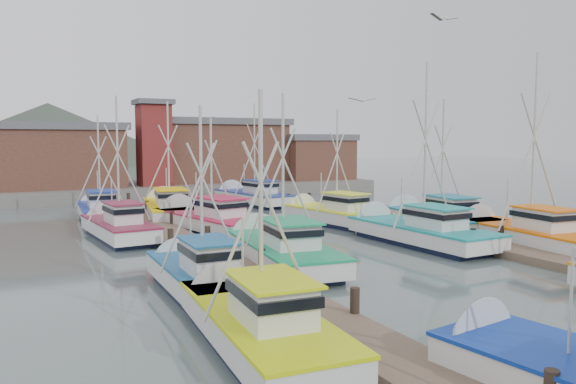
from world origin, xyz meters
name	(u,v)px	position (x,y,z in m)	size (l,w,h in m)	color
ground	(354,255)	(0.00, 0.00, 0.00)	(260.00, 260.00, 0.00)	#455351
dock_left	(195,249)	(-7.00, 4.04, 0.21)	(2.30, 46.00, 1.50)	brown
dock_right	(412,229)	(7.00, 4.04, 0.21)	(2.30, 46.00, 1.50)	brown
quay	(164,188)	(0.00, 37.00, 0.60)	(44.00, 16.00, 1.20)	slate
shed_left	(56,155)	(-11.00, 35.00, 4.34)	(12.72, 8.48, 6.20)	brown
shed_center	(216,149)	(6.00, 37.00, 4.69)	(14.84, 9.54, 6.90)	brown
shed_right	(314,156)	(17.00, 34.00, 3.84)	(8.48, 6.36, 5.20)	brown
lookout_tower	(154,142)	(-2.00, 33.00, 5.55)	(3.60, 3.60, 8.50)	maroon
distant_hills	(16,165)	(-12.76, 122.59, 0.00)	(175.00, 140.00, 42.00)	#3D473B
boat_2	(253,321)	(-9.47, -9.10, 0.68)	(3.26, 8.70, 7.76)	black
boat_4	(278,249)	(-4.30, -0.01, 0.68)	(4.15, 9.98, 8.68)	black
boat_5	(414,231)	(4.74, 1.20, 0.69)	(4.32, 10.09, 10.78)	black
boat_6	(198,276)	(-9.21, -3.24, 0.68)	(3.14, 8.11, 7.61)	black
boat_7	(520,233)	(9.53, -1.92, 0.69)	(4.44, 9.67, 11.13)	black
boat_8	(205,220)	(-4.17, 10.81, 0.68)	(5.16, 10.72, 8.08)	black
boat_9	(330,214)	(4.36, 9.57, 0.68)	(4.07, 9.35, 8.55)	black
boat_10	(117,227)	(-9.78, 10.25, 0.68)	(3.62, 8.62, 8.92)	black
boat_11	(434,218)	(9.44, 4.87, 0.68)	(3.80, 9.79, 9.22)	black
boat_12	(168,208)	(-4.62, 18.10, 0.68)	(4.68, 10.49, 9.48)	black
boat_13	(250,196)	(4.24, 23.19, 0.68)	(4.32, 10.18, 9.87)	black
boat_14	(100,211)	(-9.48, 18.73, 0.68)	(3.41, 8.90, 8.18)	black
gull_near	(444,19)	(-0.12, -6.19, 10.42)	(1.55, 0.66, 0.24)	gray
gull_far	(362,100)	(0.69, 0.49, 7.74)	(1.55, 0.65, 0.24)	gray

